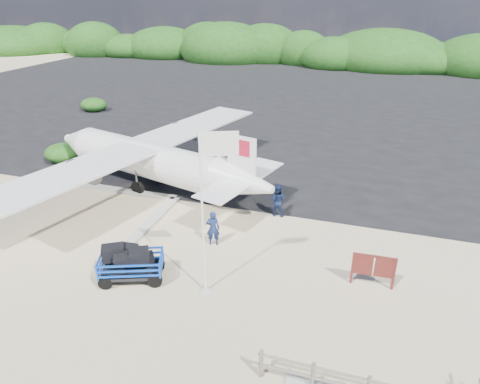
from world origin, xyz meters
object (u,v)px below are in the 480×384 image
object	(u,v)px
flagpole	(206,290)
baggage_cart	(133,279)
crew_a	(213,228)
crew_b	(277,200)
aircraft_small	(277,93)
signboard	(371,286)

from	to	relation	value
flagpole	baggage_cart	bearing A→B (deg)	-175.88
crew_a	flagpole	bearing A→B (deg)	89.33
crew_b	baggage_cart	bearing A→B (deg)	59.39
flagpole	crew_a	bearing A→B (deg)	105.56
aircraft_small	crew_a	bearing A→B (deg)	60.22
crew_a	aircraft_small	world-z (taller)	crew_a
crew_b	aircraft_small	xyz separation A→B (m)	(-6.43, 28.12, -0.84)
flagpole	signboard	size ratio (longest dim) A/B	3.71
crew_a	aircraft_small	xyz separation A→B (m)	(-4.35, 31.67, -0.82)
crew_a	aircraft_small	distance (m)	31.98
baggage_cart	aircraft_small	distance (m)	35.12
signboard	crew_b	size ratio (longest dim) A/B	1.02
baggage_cart	flagpole	bearing A→B (deg)	-16.99
baggage_cart	crew_b	bearing A→B (deg)	37.71
baggage_cart	crew_a	world-z (taller)	crew_a
crew_a	crew_b	size ratio (longest dim) A/B	0.98
flagpole	crew_a	distance (m)	3.38
crew_a	crew_b	bearing A→B (deg)	-136.60
signboard	crew_a	size ratio (longest dim) A/B	1.05
crew_b	aircraft_small	size ratio (longest dim) A/B	0.23
aircraft_small	signboard	bearing A→B (deg)	71.35
flagpole	crew_a	size ratio (longest dim) A/B	3.88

